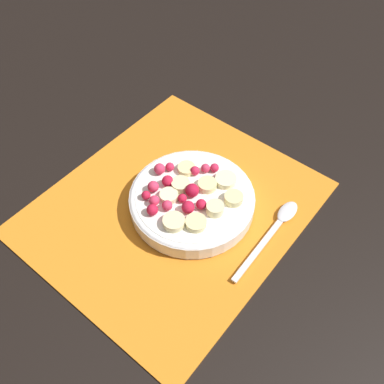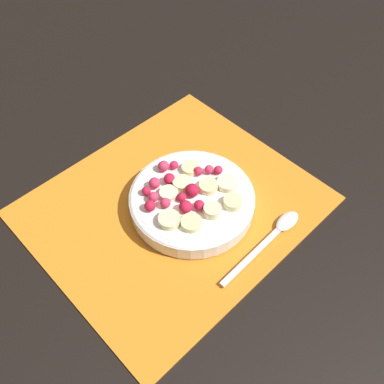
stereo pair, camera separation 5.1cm
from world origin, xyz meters
name	(u,v)px [view 1 (the left image)]	position (x,y,z in m)	size (l,w,h in m)	color
ground_plane	(173,208)	(0.00, 0.00, 0.00)	(3.00, 3.00, 0.00)	black
placemat	(173,207)	(0.00, 0.00, 0.00)	(0.43, 0.38, 0.01)	orange
fruit_bowl	(192,199)	(0.02, -0.02, 0.02)	(0.20, 0.20, 0.05)	white
spoon	(278,224)	(0.07, -0.15, 0.01)	(0.18, 0.03, 0.01)	silver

